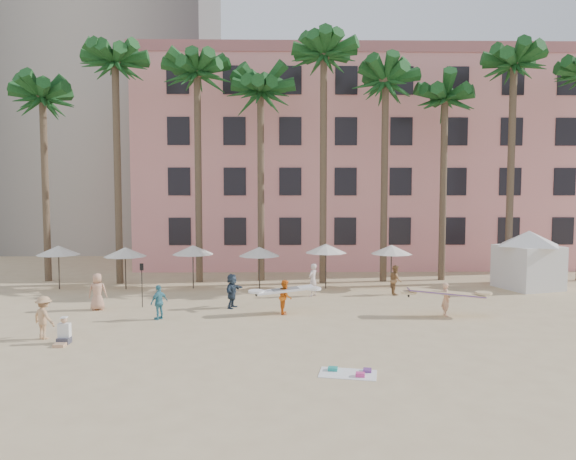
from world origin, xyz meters
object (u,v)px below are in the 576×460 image
(cabana, at_px, (528,254))
(pink_hotel, at_px, (358,167))
(carrier_yellow, at_px, (446,296))
(carrier_white, at_px, (285,295))

(cabana, bearing_deg, pink_hotel, 120.88)
(pink_hotel, bearing_deg, cabana, -59.12)
(cabana, distance_m, carrier_yellow, 10.06)
(pink_hotel, height_order, carrier_white, pink_hotel)
(pink_hotel, xyz_separation_m, cabana, (8.21, -13.73, -5.93))
(cabana, height_order, carrier_white, cabana)
(pink_hotel, bearing_deg, carrier_white, -108.02)
(pink_hotel, xyz_separation_m, carrier_white, (-6.51, -20.02, -7.12))
(pink_hotel, height_order, carrier_yellow, pink_hotel)
(pink_hotel, relative_size, carrier_yellow, 10.01)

